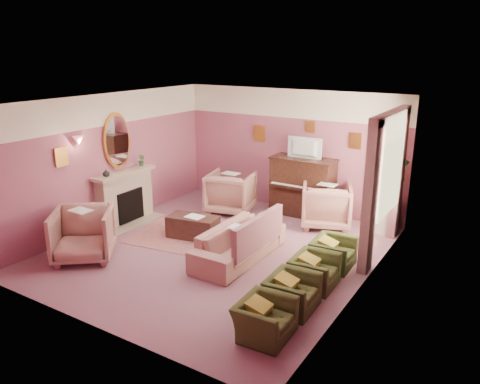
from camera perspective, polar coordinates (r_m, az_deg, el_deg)
The scene contains 48 objects.
floor at distance 8.95m, azimuth -2.70°, elevation -7.10°, with size 5.50×6.00×0.01m, color #8E5A6B.
ceiling at distance 8.22m, azimuth -2.98°, elevation 11.02°, with size 5.50×6.00×0.01m, color white.
wall_back at distance 11.01m, azimuth 6.10°, elevation 5.11°, with size 5.50×0.02×2.80m, color #854E70.
wall_front at distance 6.37m, azimuth -18.37°, elevation -4.64°, with size 5.50×0.02×2.80m, color #854E70.
wall_left at distance 10.25m, azimuth -15.62°, elevation 3.68°, with size 0.02×6.00×2.80m, color #854E70.
wall_right at distance 7.33m, azimuth 15.16°, elevation -1.51°, with size 0.02×6.00×2.80m, color #854E70.
picture_rail_band at distance 10.83m, azimuth 6.25°, elevation 10.67°, with size 5.50×0.01×0.65m, color white.
stripe_panel at distance 8.63m, azimuth 17.46°, elevation -1.18°, with size 0.01×3.00×2.15m, color beige.
fireplace_surround at distance 10.49m, azimuth -13.86°, elevation -0.71°, with size 0.30×1.40×1.10m, color tan.
fireplace_inset at distance 10.47m, azimuth -13.42°, elevation -1.58°, with size 0.18×0.72×0.68m, color black.
fire_ember at distance 10.50m, azimuth -13.20°, elevation -2.55°, with size 0.06×0.54×0.10m, color #EC5C00.
mantel_shelf at distance 10.31m, azimuth -13.97°, elevation 2.28°, with size 0.40×1.55×0.07m, color tan.
hearth at distance 10.53m, azimuth -12.89°, elevation -3.68°, with size 0.55×1.50×0.02m, color tan.
mirror_frame at distance 10.27m, azimuth -14.79°, elevation 6.05°, with size 0.04×0.72×1.20m, color #C0812F.
mirror_glass at distance 10.25m, azimuth -14.70°, elevation 6.04°, with size 0.01×0.60×1.06m, color silver.
sconce_shade at distance 9.50m, azimuth -19.11°, elevation 5.93°, with size 0.20×0.20×0.16m, color #EF806D.
piano at distance 10.70m, azimuth 7.63°, elevation 0.57°, with size 1.40×0.60×1.30m, color black.
piano_keyshelf at distance 10.38m, azimuth 6.84°, elevation 0.47°, with size 1.30×0.12×0.06m, color black.
piano_keys at distance 10.37m, azimuth 6.85°, elevation 0.68°, with size 1.20×0.08×0.02m, color silver.
piano_top at distance 10.54m, azimuth 7.77°, elevation 4.01°, with size 1.45×0.65×0.04m, color black.
television at distance 10.43m, azimuth 7.72°, elevation 5.51°, with size 0.80×0.12×0.48m, color black.
print_back_left at distance 11.27m, azimuth 2.38°, elevation 7.13°, with size 0.30×0.03×0.38m, color #C0812F.
print_back_right at distance 10.33m, azimuth 13.85°, elevation 6.07°, with size 0.26×0.03×0.34m, color #C0812F.
print_back_mid at distance 10.66m, azimuth 8.54°, elevation 7.91°, with size 0.22×0.03×0.26m, color #C0812F.
print_left_wall at distance 9.41m, azimuth -20.94°, elevation 4.02°, with size 0.03×0.28×0.36m, color #C0812F.
window_blind at distance 8.71m, azimuth 18.03°, elevation 3.21°, with size 0.03×1.40×1.80m, color beige.
curtain_left at distance 7.98m, azimuth 15.56°, elevation -0.80°, with size 0.16×0.34×2.60m, color #97555F.
curtain_right at distance 9.70m, azimuth 18.72°, elevation 2.05°, with size 0.16×0.34×2.60m, color #97555F.
pelmet at distance 8.58m, azimuth 18.04°, elevation 8.86°, with size 0.16×2.20×0.16m, color #97555F.
mantel_plant at distance 10.64m, azimuth -11.90°, elevation 3.82°, with size 0.16×0.16×0.28m, color #346D34.
mantel_vase at distance 9.95m, azimuth -16.02°, elevation 2.24°, with size 0.16×0.16×0.16m, color white.
area_rug at distance 9.60m, azimuth -5.24°, elevation -5.39°, with size 2.50×1.80×0.01m, color #A45C5B.
coffee_table at distance 9.50m, azimuth -5.75°, elevation -4.24°, with size 1.00×0.50×0.45m, color #3B211A.
table_paper at distance 9.39m, azimuth -5.54°, elevation -3.00°, with size 0.35×0.28×0.01m, color white.
sofa at distance 8.44m, azimuth -0.11°, elevation -5.48°, with size 0.70×2.11×0.85m, color tan.
sofa_throw at distance 8.18m, azimuth 2.28°, elevation -4.92°, with size 0.11×1.60×0.59m, color #97555F.
floral_armchair_left at distance 10.83m, azimuth -1.15°, elevation 0.20°, with size 1.00×1.00×1.04m, color tan.
floral_armchair_right at distance 10.11m, azimuth 10.48°, elevation -1.32°, with size 1.00×1.00×1.04m, color tan.
floral_armchair_front at distance 8.86m, azimuth -18.62°, elevation -4.63°, with size 1.00×1.00×1.04m, color tan.
olive_chair_a at distance 6.35m, azimuth 3.05°, elevation -14.55°, with size 0.54×0.77×0.67m, color #3A441D.
olive_chair_b at distance 6.99m, azimuth 6.38°, elevation -11.49°, with size 0.54×0.77×0.67m, color #3A441D.
olive_chair_c at distance 7.66m, azimuth 9.07°, elevation -8.92°, with size 0.54×0.77×0.67m, color #3A441D.
olive_chair_d at distance 8.35m, azimuth 11.30°, elevation -6.76°, with size 0.54×0.77×0.67m, color #3A441D.
side_table at distance 10.18m, azimuth 17.19°, elevation -2.72°, with size 0.52×0.52×0.70m, color silver.
side_plant_big at distance 10.02m, azimuth 17.45°, elevation 0.08°, with size 0.30×0.30×0.34m, color #346D34.
side_plant_small at distance 9.91m, azimuth 17.95°, elevation -0.34°, with size 0.16×0.16×0.28m, color #346D34.
palm_pot at distance 10.19m, azimuth 17.10°, elevation -3.76°, with size 0.34×0.34×0.34m, color brown.
palm_plant at distance 9.92m, azimuth 17.54°, elevation 1.05°, with size 0.76×0.76×1.44m, color #346D34.
Camera 1 is at (4.66, -6.71, 3.66)m, focal length 35.00 mm.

